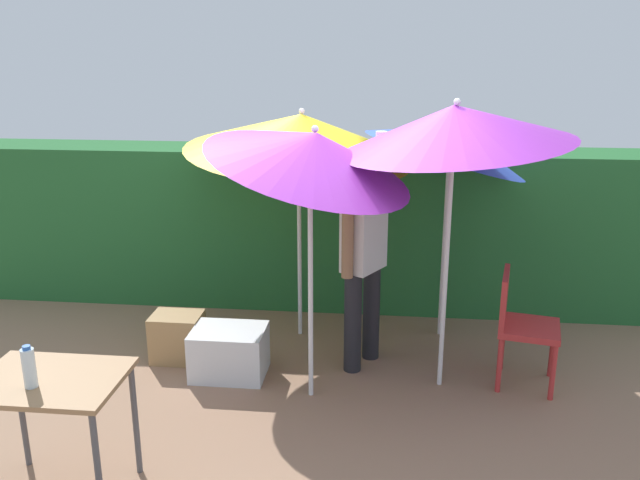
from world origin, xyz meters
The scene contains 12 objects.
ground_plane centered at (0.00, 0.00, 0.00)m, with size 24.00×24.00×0.00m, color #937056.
hedge_row centered at (0.00, 1.83, 0.78)m, with size 8.00×0.70×1.56m, color #23602D.
umbrella_rainbow centered at (0.95, 0.17, 1.99)m, with size 1.65×1.63×2.24m.
umbrella_orange centered at (1.00, 1.15, 1.74)m, with size 1.44×1.41×2.09m.
umbrella_yellow centered at (-0.01, -0.05, 1.83)m, with size 1.51×1.47×2.22m.
umbrella_navy centered at (-0.24, 1.00, 1.80)m, with size 1.97×1.95×2.13m.
person_vendor centered at (0.33, 0.47, 0.93)m, with size 0.37×0.52×1.88m.
chair_plastic centered at (1.53, 0.28, 0.51)m, with size 0.52×0.52×0.89m.
cooler_box centered at (-0.71, 0.17, 0.19)m, with size 0.57×0.43×0.38m, color silver.
crate_cardboard centered at (-1.20, 0.38, 0.20)m, with size 0.41×0.32×0.40m, color #9E7A4C.
folding_table centered at (-1.32, -1.38, 0.67)m, with size 0.80×0.60×0.76m.
bottle_water centered at (-1.37, -1.47, 0.87)m, with size 0.07×0.07×0.24m.
Camera 1 is at (0.51, -4.45, 2.52)m, focal length 36.92 mm.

